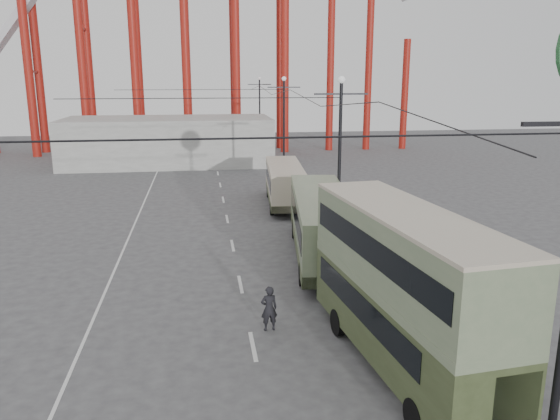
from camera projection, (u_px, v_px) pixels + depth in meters
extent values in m
plane|color=#454547|center=(301.00, 410.00, 15.55)|extent=(160.00, 160.00, 0.00)
cube|color=silver|center=(230.00, 231.00, 33.67)|extent=(0.15, 82.00, 0.01)
cube|color=silver|center=(327.00, 223.00, 35.53)|extent=(0.12, 120.00, 0.01)
cube|color=silver|center=(132.00, 230.00, 33.79)|extent=(0.12, 120.00, 0.01)
cylinder|color=black|center=(339.00, 159.00, 32.57)|extent=(0.20, 0.20, 9.00)
cylinder|color=black|center=(338.00, 227.00, 33.58)|extent=(0.44, 0.44, 0.50)
cube|color=black|center=(341.00, 94.00, 31.67)|extent=(3.20, 0.10, 0.10)
sphere|color=white|center=(342.00, 80.00, 31.48)|extent=(0.44, 0.44, 0.44)
cylinder|color=black|center=(284.00, 127.00, 53.72)|extent=(0.20, 0.20, 9.00)
cylinder|color=black|center=(284.00, 169.00, 54.73)|extent=(0.44, 0.44, 0.50)
cube|color=black|center=(284.00, 87.00, 52.82)|extent=(3.20, 0.10, 0.10)
sphere|color=white|center=(284.00, 79.00, 52.63)|extent=(0.44, 0.44, 0.44)
cylinder|color=black|center=(260.00, 113.00, 74.87)|extent=(0.20, 0.20, 9.00)
cylinder|color=black|center=(260.00, 144.00, 75.88)|extent=(0.44, 0.44, 0.50)
cube|color=black|center=(259.00, 84.00, 73.97)|extent=(3.20, 0.10, 0.10)
sphere|color=white|center=(259.00, 78.00, 73.78)|extent=(0.44, 0.44, 0.44)
cylinder|color=maroon|center=(29.00, 79.00, 63.21)|extent=(1.00, 1.00, 18.00)
cylinder|color=maroon|center=(39.00, 79.00, 67.05)|extent=(1.00, 1.00, 18.00)
cylinder|color=maroon|center=(80.00, 39.00, 62.98)|extent=(1.00, 1.00, 27.00)
cylinder|color=maroon|center=(87.00, 42.00, 66.83)|extent=(1.00, 1.00, 27.00)
cylinder|color=maroon|center=(135.00, 4.00, 66.60)|extent=(1.00, 1.00, 36.00)
cylinder|color=maroon|center=(331.00, 30.00, 67.79)|extent=(0.90, 0.90, 30.00)
cylinder|color=maroon|center=(369.00, 63.00, 69.44)|extent=(0.90, 0.90, 22.00)
cylinder|color=maroon|center=(405.00, 95.00, 71.09)|extent=(0.90, 0.90, 14.00)
cube|color=gray|center=(169.00, 141.00, 59.30)|extent=(22.00, 10.00, 5.00)
cube|color=#323D20|center=(402.00, 322.00, 17.43)|extent=(3.51, 10.05, 2.17)
cube|color=black|center=(403.00, 309.00, 17.32)|extent=(3.33, 8.10, 0.89)
cube|color=#647656|center=(404.00, 286.00, 17.14)|extent=(3.53, 10.06, 0.30)
cube|color=#647656|center=(406.00, 249.00, 16.85)|extent=(3.51, 10.05, 2.17)
cube|color=black|center=(406.00, 246.00, 16.82)|extent=(3.48, 9.47, 0.84)
cube|color=#BBAE96|center=(408.00, 213.00, 16.58)|extent=(3.53, 10.06, 0.12)
cylinder|color=black|center=(338.00, 322.00, 20.02)|extent=(0.38, 1.01, 0.98)
cylinder|color=black|center=(394.00, 316.00, 20.56)|extent=(0.38, 1.01, 0.98)
cylinder|color=black|center=(416.00, 416.00, 14.46)|extent=(0.38, 1.01, 0.98)
cylinder|color=black|center=(489.00, 404.00, 15.00)|extent=(0.38, 1.01, 0.98)
cube|color=#647656|center=(322.00, 223.00, 28.33)|extent=(4.18, 12.15, 2.60)
cube|color=black|center=(322.00, 215.00, 28.23)|extent=(4.05, 10.87, 1.03)
cube|color=#323D20|center=(321.00, 242.00, 28.57)|extent=(4.21, 12.15, 0.54)
cube|color=#647656|center=(322.00, 197.00, 28.00)|extent=(4.20, 12.15, 0.17)
cylinder|color=black|center=(295.00, 230.00, 31.89)|extent=(0.44, 1.11, 1.08)
cylinder|color=black|center=(337.00, 230.00, 31.93)|extent=(0.44, 1.11, 1.08)
cylinder|color=black|center=(302.00, 273.00, 24.95)|extent=(0.44, 1.11, 1.08)
cylinder|color=black|center=(355.00, 272.00, 25.00)|extent=(0.44, 1.11, 1.08)
cube|color=#BBAE96|center=(285.00, 183.00, 40.25)|extent=(3.20, 9.77, 2.30)
cube|color=black|center=(285.00, 177.00, 40.16)|extent=(3.14, 8.62, 0.91)
cube|color=#323D20|center=(285.00, 195.00, 40.46)|extent=(3.23, 9.77, 0.48)
cube|color=#BBAE96|center=(285.00, 166.00, 39.96)|extent=(3.22, 9.77, 0.15)
cylinder|color=black|center=(269.00, 192.00, 42.89)|extent=(0.35, 0.98, 0.96)
cylinder|color=black|center=(296.00, 191.00, 43.02)|extent=(0.35, 0.98, 0.96)
cylinder|color=black|center=(272.00, 208.00, 37.67)|extent=(0.35, 0.98, 0.96)
cylinder|color=black|center=(303.00, 207.00, 37.80)|extent=(0.35, 0.98, 0.96)
imported|color=black|center=(269.00, 308.00, 20.30)|extent=(0.69, 0.50, 1.74)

